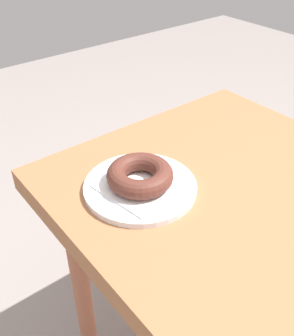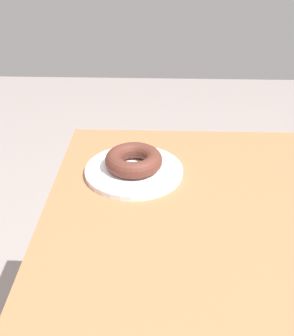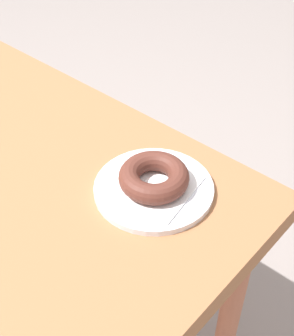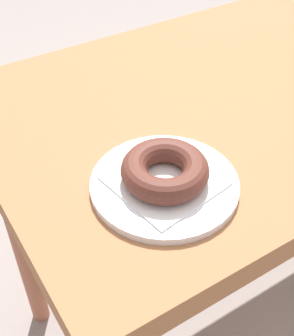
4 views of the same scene
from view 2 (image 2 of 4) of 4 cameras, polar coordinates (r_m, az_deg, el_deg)
name	(u,v)px [view 2 (image 2 of 4)]	position (r m, az deg, el deg)	size (l,w,h in m)	color
plate_chocolate_ring	(134,171)	(0.90, -1.73, -0.39)	(0.20, 0.20, 0.01)	white
napkin_chocolate_ring	(134,168)	(0.89, -1.74, 0.00)	(0.13, 0.13, 0.00)	white
donut_chocolate_ring	(134,160)	(0.88, -1.76, 1.06)	(0.12, 0.12, 0.04)	#5A2D23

